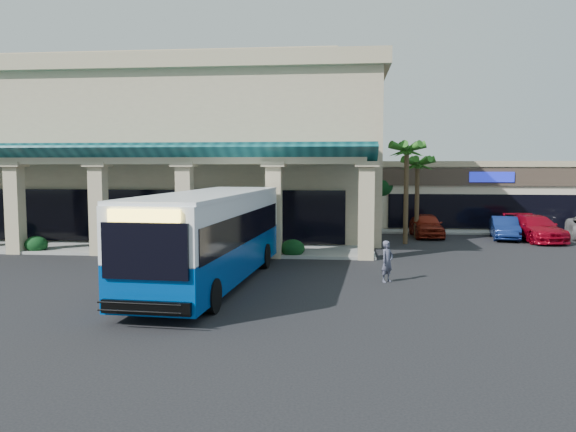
# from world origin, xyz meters

# --- Properties ---
(ground) EXTENTS (110.00, 110.00, 0.00)m
(ground) POSITION_xyz_m (0.00, 0.00, 0.00)
(ground) COLOR black
(main_building) EXTENTS (30.80, 14.80, 11.35)m
(main_building) POSITION_xyz_m (-8.00, 16.00, 5.67)
(main_building) COLOR tan
(main_building) RESTS_ON ground
(arcade) EXTENTS (30.00, 6.20, 5.70)m
(arcade) POSITION_xyz_m (-8.00, 6.80, 2.85)
(arcade) COLOR #0C4348
(arcade) RESTS_ON ground
(strip_mall) EXTENTS (22.50, 12.50, 4.90)m
(strip_mall) POSITION_xyz_m (18.00, 24.00, 2.45)
(strip_mall) COLOR beige
(strip_mall) RESTS_ON ground
(palm_0) EXTENTS (2.40, 2.40, 6.60)m
(palm_0) POSITION_xyz_m (8.50, 11.00, 3.30)
(palm_0) COLOR #245F19
(palm_0) RESTS_ON ground
(palm_1) EXTENTS (2.40, 2.40, 5.80)m
(palm_1) POSITION_xyz_m (9.50, 14.00, 2.90)
(palm_1) COLOR #245F19
(palm_1) RESTS_ON ground
(broadleaf_tree) EXTENTS (2.60, 2.60, 4.81)m
(broadleaf_tree) POSITION_xyz_m (7.50, 19.00, 2.41)
(broadleaf_tree) COLOR black
(broadleaf_tree) RESTS_ON ground
(transit_bus) EXTENTS (3.73, 12.80, 3.53)m
(transit_bus) POSITION_xyz_m (-0.09, -1.29, 1.77)
(transit_bus) COLOR #003B92
(transit_bus) RESTS_ON ground
(pedestrian) EXTENTS (0.69, 0.70, 1.63)m
(pedestrian) POSITION_xyz_m (6.64, -0.18, 0.81)
(pedestrian) COLOR #4A4B5F
(pedestrian) RESTS_ON ground
(car_silver) EXTENTS (1.96, 4.53, 1.52)m
(car_silver) POSITION_xyz_m (10.18, 14.48, 0.76)
(car_silver) COLOR maroon
(car_silver) RESTS_ON ground
(car_white) EXTENTS (2.14, 4.44, 1.40)m
(car_white) POSITION_xyz_m (14.88, 13.84, 0.70)
(car_white) COLOR navy
(car_white) RESTS_ON ground
(car_red) EXTENTS (2.87, 5.59, 1.55)m
(car_red) POSITION_xyz_m (16.48, 13.15, 0.78)
(car_red) COLOR #9D0519
(car_red) RESTS_ON ground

